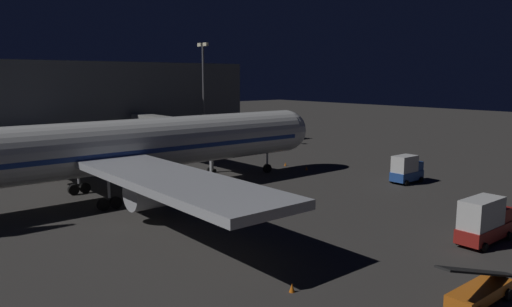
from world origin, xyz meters
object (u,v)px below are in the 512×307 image
object	(u,v)px
cargo_truck_aft	(484,220)
catering_truck	(407,169)
traffic_cone_nose_starboard	(285,164)
airliner_at_gate	(92,150)
apron_floodlight_mast	(204,88)
belt_loader	(480,290)
jet_bridge	(181,128)
traffic_cone_nose_port	(307,168)
traffic_cone_wingtip_svc_side	(292,288)

from	to	relation	value
cargo_truck_aft	catering_truck	xyz separation A→B (m)	(16.64, -14.68, -0.10)
traffic_cone_nose_starboard	cargo_truck_aft	bearing A→B (deg)	162.41
airliner_at_gate	catering_truck	xyz separation A→B (m)	(-15.98, -33.56, -3.70)
airliner_at_gate	catering_truck	world-z (taller)	airliner_at_gate
airliner_at_gate	apron_floodlight_mast	bearing A→B (deg)	-50.55
airliner_at_gate	belt_loader	bearing A→B (deg)	-167.57
jet_bridge	traffic_cone_nose_starboard	bearing A→B (deg)	-134.06
catering_truck	traffic_cone_nose_port	bearing A→B (deg)	14.82
catering_truck	traffic_cone_nose_starboard	world-z (taller)	catering_truck
airliner_at_gate	cargo_truck_aft	world-z (taller)	airliner_at_gate
apron_floodlight_mast	catering_truck	xyz separation A→B (m)	(-41.48, -2.57, -9.29)
jet_bridge	apron_floodlight_mast	xyz separation A→B (m)	(12.38, -12.37, 5.45)
apron_floodlight_mast	traffic_cone_nose_port	size ratio (longest dim) A/B	34.89
catering_truck	apron_floodlight_mast	bearing A→B (deg)	3.54
traffic_cone_wingtip_svc_side	traffic_cone_nose_port	bearing A→B (deg)	-46.83
traffic_cone_wingtip_svc_side	traffic_cone_nose_starboard	bearing A→B (deg)	-42.53
belt_loader	traffic_cone_nose_port	world-z (taller)	belt_loader
jet_bridge	apron_floodlight_mast	world-z (taller)	apron_floodlight_mast
catering_truck	traffic_cone_wingtip_svc_side	distance (m)	35.28
jet_bridge	cargo_truck_aft	xyz separation A→B (m)	(-45.74, -0.25, -3.74)
belt_loader	cargo_truck_aft	world-z (taller)	cargo_truck_aft
catering_truck	traffic_cone_nose_starboard	xyz separation A→B (m)	(18.18, 3.65, -1.49)
apron_floodlight_mast	belt_loader	distance (m)	67.72
traffic_cone_wingtip_svc_side	airliner_at_gate	bearing A→B (deg)	1.85
apron_floodlight_mast	cargo_truck_aft	bearing A→B (deg)	168.23
catering_truck	belt_loader	bearing A→B (deg)	130.34
jet_bridge	traffic_cone_wingtip_svc_side	xyz separation A→B (m)	(-42.49, 17.67, -5.33)
airliner_at_gate	belt_loader	size ratio (longest dim) A/B	6.99
airliner_at_gate	traffic_cone_nose_port	world-z (taller)	airliner_at_gate
traffic_cone_wingtip_svc_side	belt_loader	bearing A→B (deg)	-137.95
traffic_cone_wingtip_svc_side	cargo_truck_aft	bearing A→B (deg)	-100.27
belt_loader	cargo_truck_aft	xyz separation A→B (m)	(4.85, -10.62, 1.01)
airliner_at_gate	traffic_cone_nose_starboard	bearing A→B (deg)	-85.79
airliner_at_gate	belt_loader	distance (m)	38.65
catering_truck	traffic_cone_nose_starboard	bearing A→B (deg)	11.34
catering_truck	jet_bridge	bearing A→B (deg)	27.17
cargo_truck_aft	catering_truck	size ratio (longest dim) A/B	1.31
traffic_cone_nose_starboard	catering_truck	bearing A→B (deg)	-168.66
jet_bridge	belt_loader	distance (m)	51.86
apron_floodlight_mast	cargo_truck_aft	world-z (taller)	apron_floodlight_mast
airliner_at_gate	traffic_cone_nose_port	distance (m)	30.44
apron_floodlight_mast	traffic_cone_nose_port	xyz separation A→B (m)	(-27.70, 1.08, -10.78)
traffic_cone_nose_port	airliner_at_gate	bearing A→B (deg)	85.79
traffic_cone_nose_port	traffic_cone_wingtip_svc_side	world-z (taller)	same
traffic_cone_nose_starboard	belt_loader	bearing A→B (deg)	151.37
jet_bridge	apron_floodlight_mast	distance (m)	18.33
cargo_truck_aft	jet_bridge	bearing A→B (deg)	0.32
airliner_at_gate	traffic_cone_nose_starboard	world-z (taller)	airliner_at_gate
traffic_cone_nose_starboard	traffic_cone_nose_port	bearing A→B (deg)	180.00
cargo_truck_aft	apron_floodlight_mast	bearing A→B (deg)	-11.77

